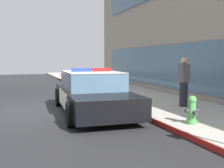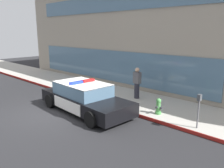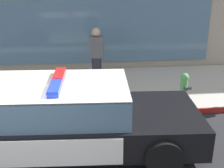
% 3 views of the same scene
% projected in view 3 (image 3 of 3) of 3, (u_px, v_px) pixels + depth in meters
% --- Properties ---
extents(sidewalk, '(48.00, 3.41, 0.15)m').
position_uv_depth(sidewalk, '(37.00, 92.00, 8.70)').
color(sidewalk, '#B2ADA3').
rests_on(sidewalk, ground).
extents(curb_red_paint, '(28.80, 0.04, 0.14)m').
position_uv_depth(curb_red_paint, '(28.00, 119.00, 7.11)').
color(curb_red_paint, maroon).
rests_on(curb_red_paint, ground).
extents(police_cruiser, '(5.21, 2.38, 1.49)m').
position_uv_depth(police_cruiser, '(67.00, 117.00, 5.91)').
color(police_cruiser, black).
rests_on(police_cruiser, ground).
extents(fire_hydrant, '(0.34, 0.39, 0.73)m').
position_uv_depth(fire_hydrant, '(184.00, 87.00, 7.92)').
color(fire_hydrant, '#4C994C').
rests_on(fire_hydrant, sidewalk).
extents(pedestrian_on_sidewalk, '(0.43, 0.31, 1.71)m').
position_uv_depth(pedestrian_on_sidewalk, '(97.00, 57.00, 8.72)').
color(pedestrian_on_sidewalk, '#23232D').
rests_on(pedestrian_on_sidewalk, sidewalk).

